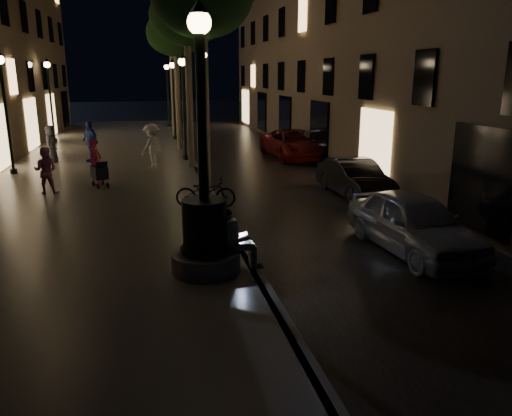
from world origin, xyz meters
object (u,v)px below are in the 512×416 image
object	(u,v)px
pedestrian_red	(95,162)
pedestrian_blue	(90,142)
lamp_curb_c	(173,89)
lamp_curb_b	(183,94)
pedestrian_white	(152,146)
lamp_left_c	(50,90)
fountain_lamppost	(205,223)
lamp_left_b	(4,97)
stroller	(99,173)
tree_third	(175,34)
tree_far	(171,36)
tree_second	(187,17)
lamp_curb_d	(167,86)
pedestrian_pink	(46,170)
car_second	(355,178)
car_front	(414,223)
seated_man_laptop	(235,237)
car_third	(294,144)
lamp_curb_a	(203,104)
pedestrian_dark	(51,144)
bicycle	(206,192)

from	to	relation	value
pedestrian_red	pedestrian_blue	bearing A→B (deg)	34.92
lamp_curb_c	lamp_curb_b	bearing A→B (deg)	-90.00
pedestrian_white	lamp_left_c	bearing A→B (deg)	-110.03
fountain_lamppost	lamp_curb_b	world-z (taller)	fountain_lamppost
lamp_left_b	pedestrian_blue	size ratio (longest dim) A/B	2.56
stroller	pedestrian_white	distance (m)	3.88
tree_third	tree_far	world-z (taller)	tree_far
tree_second	lamp_curb_d	size ratio (longest dim) A/B	1.54
tree_far	lamp_curb_b	size ratio (longest dim) A/B	1.56
lamp_curb_c	pedestrian_pink	xyz separation A→B (m)	(-5.12, -13.97, -2.24)
pedestrian_white	pedestrian_blue	distance (m)	3.57
lamp_curb_c	car_second	size ratio (longest dim) A/B	1.24
lamp_curb_b	pedestrian_white	world-z (taller)	lamp_curb_b
lamp_left_c	car_front	world-z (taller)	lamp_left_c
lamp_left_b	car_front	size ratio (longest dim) A/B	1.15
seated_man_laptop	tree_far	distance (m)	24.63
lamp_left_c	car_third	world-z (taller)	lamp_left_c
pedestrian_red	lamp_curb_a	bearing A→B (deg)	-103.70
car_second	pedestrian_dark	distance (m)	14.03
seated_man_laptop	tree_far	bearing A→B (deg)	89.60
tree_far	lamp_left_b	bearing A→B (deg)	-120.89
lamp_curb_d	lamp_left_c	world-z (taller)	same
fountain_lamppost	stroller	size ratio (longest dim) A/B	4.91
pedestrian_dark	pedestrian_white	bearing A→B (deg)	-113.07
car_second	pedestrian_red	world-z (taller)	pedestrian_red
pedestrian_pink	pedestrian_white	xyz separation A→B (m)	(3.57, 3.98, 0.16)
tree_third	lamp_left_b	bearing A→B (deg)	-139.80
tree_third	pedestrian_pink	world-z (taller)	tree_third
lamp_curb_a	lamp_curb_d	size ratio (longest dim) A/B	1.00
lamp_curb_c	pedestrian_red	bearing A→B (deg)	-105.76
tree_far	lamp_curb_c	distance (m)	3.77
car_front	pedestrian_white	size ratio (longest dim) A/B	2.18
car_front	car_third	xyz separation A→B (m)	(1.20, 13.88, 0.00)
lamp_curb_c	car_second	world-z (taller)	lamp_curb_c
pedestrian_red	lamp_curb_b	bearing A→B (deg)	-9.31
tree_second	fountain_lamppost	bearing A→B (deg)	-93.81
lamp_left_c	stroller	xyz separation A→B (m)	(3.65, -13.35, -2.50)
pedestrian_dark	pedestrian_pink	bearing A→B (deg)	-165.15
fountain_lamppost	bicycle	distance (m)	5.12
car_third	fountain_lamppost	bearing A→B (deg)	-116.39
lamp_left_b	pedestrian_blue	xyz separation A→B (m)	(2.82, 2.30, -2.10)
seated_man_laptop	pedestrian_red	distance (m)	9.83
car_front	fountain_lamppost	bearing A→B (deg)	-176.65
tree_second	pedestrian_dark	world-z (taller)	tree_second
lamp_curb_b	car_second	xyz separation A→B (m)	(5.20, -7.82, -2.60)
pedestrian_red	pedestrian_dark	distance (m)	5.93
fountain_lamppost	stroller	distance (m)	9.09
lamp_curb_a	bicycle	xyz separation A→B (m)	(-0.10, -0.95, -2.56)
car_front	car_second	size ratio (longest dim) A/B	1.07
lamp_left_b	car_front	bearing A→B (deg)	-44.88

